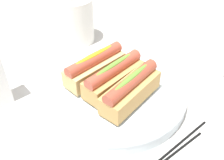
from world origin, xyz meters
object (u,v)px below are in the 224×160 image
at_px(hotdog_back, 112,77).
at_px(water_glass, 214,60).
at_px(paper_towel_roll, 75,20).
at_px(hotdog_front, 131,89).
at_px(hotdog_side, 95,66).
at_px(chopstick_near, 170,151).
at_px(serving_bowl, 112,92).

height_order(hotdog_back, water_glass, hotdog_back).
bearing_deg(paper_towel_roll, water_glass, -54.67).
relative_size(hotdog_front, hotdog_back, 1.00).
distance_m(hotdog_front, hotdog_side, 0.11).
bearing_deg(water_glass, chopstick_near, -151.18).
distance_m(hotdog_side, water_glass, 0.30).
distance_m(serving_bowl, chopstick_near, 0.18).
bearing_deg(water_glass, hotdog_side, 161.13).
distance_m(hotdog_back, water_glass, 0.27).
distance_m(serving_bowl, paper_towel_roll, 0.29).
distance_m(hotdog_back, paper_towel_roll, 0.28).
relative_size(hotdog_front, chopstick_near, 0.72).
bearing_deg(chopstick_near, hotdog_side, 87.91).
distance_m(hotdog_front, water_glass, 0.26).
distance_m(serving_bowl, hotdog_front, 0.07).
relative_size(serving_bowl, water_glass, 3.58).
bearing_deg(serving_bowl, hotdog_front, -75.86).
distance_m(serving_bowl, water_glass, 0.27).
relative_size(hotdog_side, chopstick_near, 0.72).
height_order(hotdog_side, water_glass, hotdog_side).
height_order(serving_bowl, hotdog_front, hotdog_front).
relative_size(hotdog_side, water_glass, 1.75).
distance_m(hotdog_front, chopstick_near, 0.14).
distance_m(paper_towel_roll, chopstick_near, 0.47).
relative_size(hotdog_back, water_glass, 1.76).
bearing_deg(chopstick_near, hotdog_back, 86.10).
bearing_deg(hotdog_front, hotdog_back, 104.14).
height_order(hotdog_back, chopstick_near, hotdog_back).
relative_size(serving_bowl, hotdog_front, 2.04).
distance_m(serving_bowl, hotdog_back, 0.04).
bearing_deg(serving_bowl, hotdog_back, 8.13).
xyz_separation_m(serving_bowl, hotdog_back, (0.00, 0.00, 0.04)).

